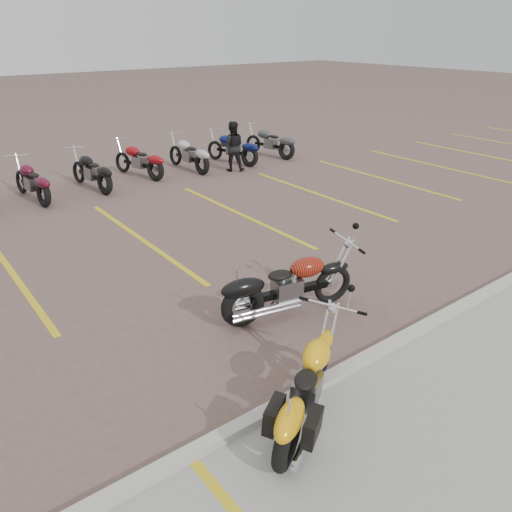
# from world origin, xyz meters

# --- Properties ---
(ground) EXTENTS (100.00, 100.00, 0.00)m
(ground) POSITION_xyz_m (0.00, 0.00, 0.00)
(ground) COLOR brown
(ground) RESTS_ON ground
(curb) EXTENTS (60.00, 0.18, 0.12)m
(curb) POSITION_xyz_m (0.00, -2.00, 0.06)
(curb) COLOR #ADAAA3
(curb) RESTS_ON ground
(parking_stripes) EXTENTS (38.00, 5.50, 0.01)m
(parking_stripes) POSITION_xyz_m (0.00, 4.00, 0.00)
(parking_stripes) COLOR gold
(parking_stripes) RESTS_ON ground
(yellow_cruiser) EXTENTS (1.91, 1.25, 0.89)m
(yellow_cruiser) POSITION_xyz_m (-0.94, -2.31, 0.44)
(yellow_cruiser) COLOR black
(yellow_cruiser) RESTS_ON ground
(flame_cruiser) EXTENTS (2.32, 0.64, 0.96)m
(flame_cruiser) POSITION_xyz_m (0.46, -0.34, 0.48)
(flame_cruiser) COLOR black
(flame_cruiser) RESTS_ON ground
(person_b) EXTENTS (0.97, 0.93, 1.58)m
(person_b) POSITION_xyz_m (4.96, 7.58, 0.79)
(person_b) COLOR black
(person_b) RESTS_ON ground
(bg_bike_row) EXTENTS (17.46, 2.08, 1.10)m
(bg_bike_row) POSITION_xyz_m (-1.12, 8.59, 0.55)
(bg_bike_row) COLOR black
(bg_bike_row) RESTS_ON ground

